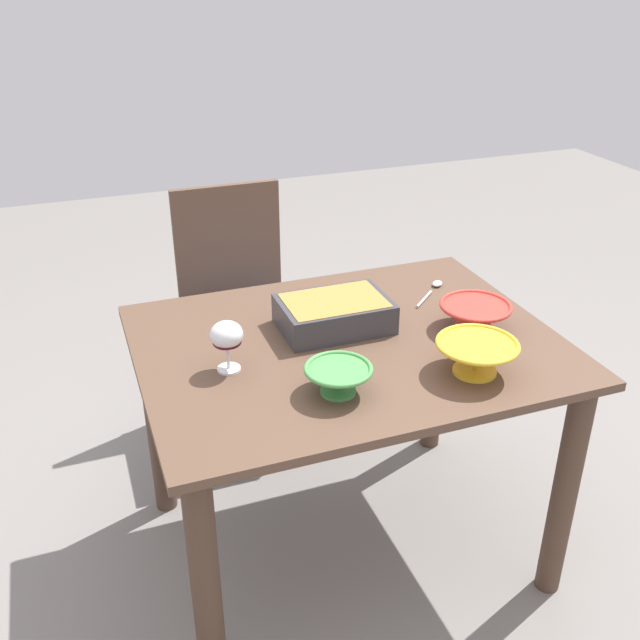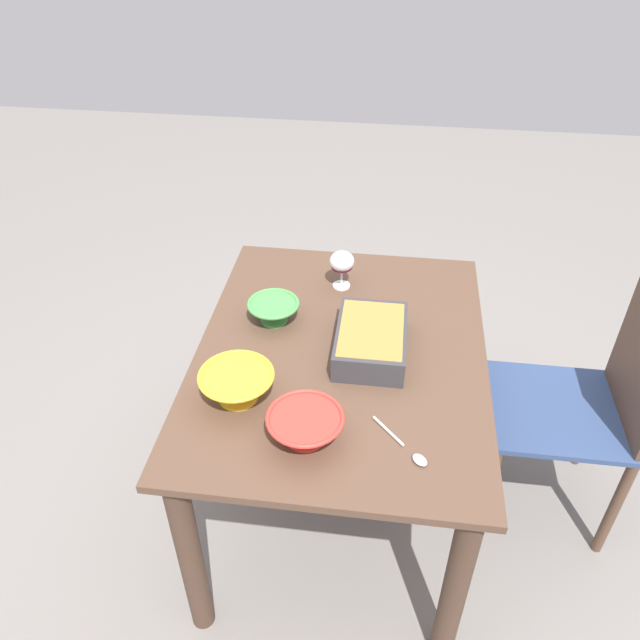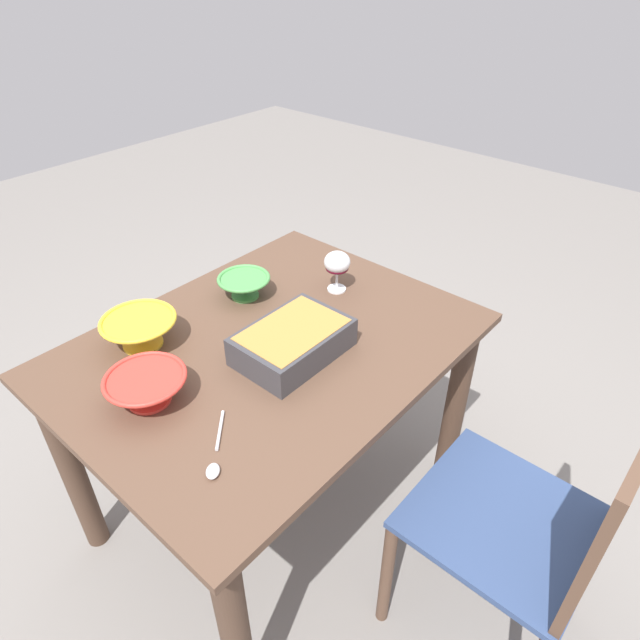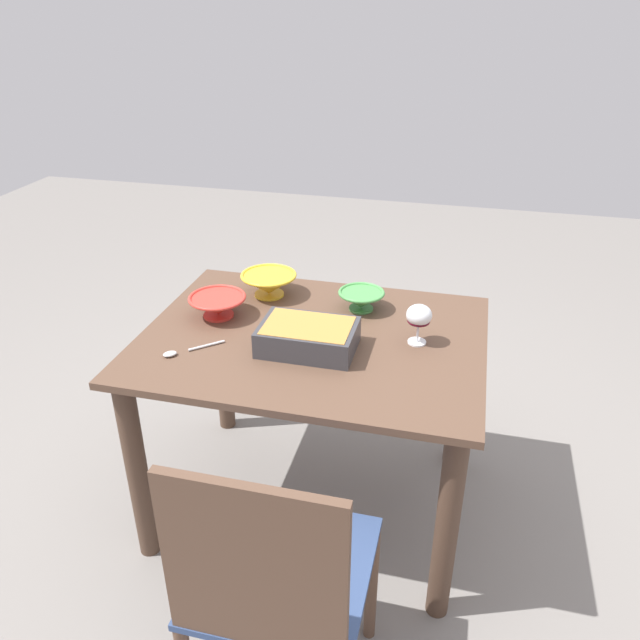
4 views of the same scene
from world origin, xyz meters
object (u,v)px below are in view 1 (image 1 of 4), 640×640
Objects in this scene: chair at (239,302)px; small_bowl at (338,378)px; serving_bowl at (476,355)px; wine_glass at (227,337)px; serving_spoon at (433,288)px; dining_table at (347,386)px; casserole_dish at (334,312)px; mixing_bowl at (475,315)px.

small_bowl is (0.01, 1.04, 0.27)m from chair.
serving_bowl is at bearing 174.78° from small_bowl.
serving_spoon is at bearing -160.94° from wine_glass.
serving_bowl is (-0.24, 0.26, 0.20)m from dining_table.
mixing_bowl is (-0.37, 0.14, -0.00)m from casserole_dish.
wine_glass is (0.23, 0.84, 0.32)m from chair.
dining_table is 5.61× the size of mixing_bowl.
wine_glass is 0.77m from serving_spoon.
casserole_dish is at bearing -54.95° from serving_bowl.
wine_glass is 0.65× the size of serving_bowl.
dining_table is 6.79× the size of small_bowl.
dining_table is 0.41m from serving_bowl.
chair reaches higher than mixing_bowl.
small_bowl is 0.80× the size of serving_bowl.
wine_glass is 0.71m from mixing_bowl.
chair is 1.02m from mixing_bowl.
casserole_dish is at bearing 98.40° from chair.
serving_spoon is at bearing -138.26° from small_bowl.
serving_spoon is (-0.50, -0.45, -0.03)m from small_bowl.
serving_bowl reaches higher than casserole_dish.
casserole_dish is at bearing -109.58° from small_bowl.
wine_glass reaches higher than serving_spoon.
small_bowl is (0.48, 0.18, -0.00)m from mixing_bowl.
wine_glass reaches higher than dining_table.
casserole_dish is at bearing -159.91° from wine_glass.
small_bowl is (0.12, 0.23, 0.19)m from dining_table.
dining_table is 0.21m from casserole_dish.
chair is 4.41× the size of serving_bowl.
small_bowl is 0.36m from serving_bowl.
chair is 5.54× the size of small_bowl.
small_bowl is 1.03× the size of serving_spoon.
chair is 0.81m from serving_spoon.
mixing_bowl reaches higher than serving_spoon.
wine_glass is at bearing 20.09° from casserole_dish.
dining_table is 0.42m from wine_glass.
small_bowl is at bearing 70.42° from casserole_dish.
serving_bowl is (-0.25, 0.35, 0.00)m from casserole_dish.
casserole_dish is 0.41m from serving_spoon.
wine_glass is at bearing -21.38° from serving_bowl.
mixing_bowl is at bearing 171.14° from dining_table.
wine_glass is at bearing -1.71° from mixing_bowl.
wine_glass reaches higher than serving_bowl.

